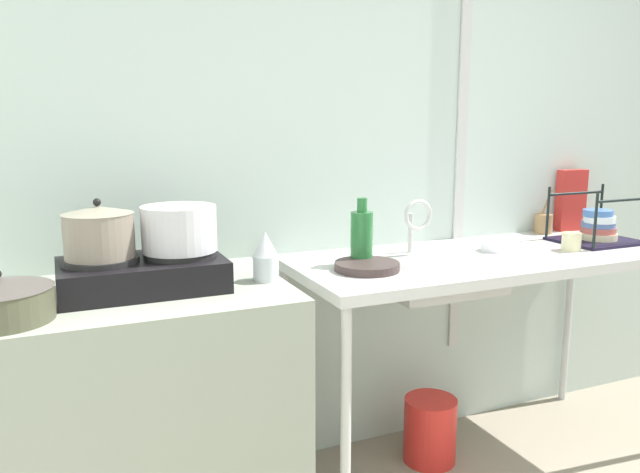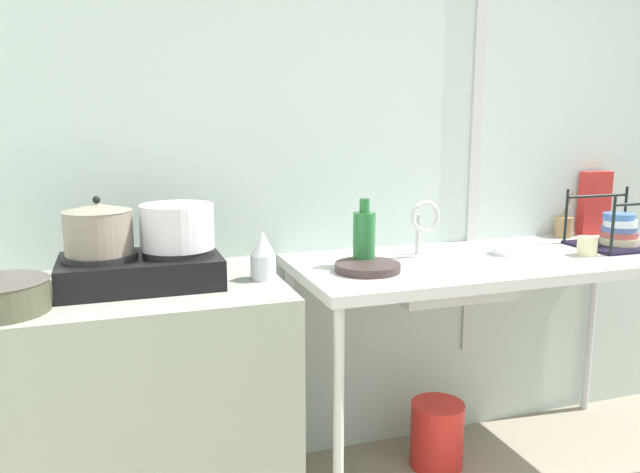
# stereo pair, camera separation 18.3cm
# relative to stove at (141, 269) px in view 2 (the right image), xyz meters

# --- Properties ---
(wall_back) EXTENTS (4.92, 0.10, 2.59)m
(wall_back) POSITION_rel_stove_xyz_m (1.40, 0.38, 0.34)
(wall_back) COLOR #B7C7BF
(wall_back) RESTS_ON ground
(wall_metal_strip) EXTENTS (0.05, 0.01, 2.07)m
(wall_metal_strip) POSITION_rel_stove_xyz_m (1.45, 0.32, 0.46)
(wall_metal_strip) COLOR beige
(counter_concrete) EXTENTS (1.02, 0.66, 0.91)m
(counter_concrete) POSITION_rel_stove_xyz_m (-0.05, -0.00, -0.51)
(counter_concrete) COLOR gray
(counter_concrete) RESTS_ON ground
(counter_sink) EXTENTS (1.63, 0.66, 0.91)m
(counter_sink) POSITION_rel_stove_xyz_m (1.36, -0.00, -0.12)
(counter_sink) COLOR beige
(counter_sink) RESTS_ON ground
(stove) EXTENTS (0.51, 0.32, 0.12)m
(stove) POSITION_rel_stove_xyz_m (0.00, 0.00, 0.00)
(stove) COLOR black
(stove) RESTS_ON counter_concrete
(pot_on_left_burner) EXTENTS (0.21, 0.21, 0.18)m
(pot_on_left_burner) POSITION_rel_stove_xyz_m (-0.12, -0.00, 0.14)
(pot_on_left_burner) COLOR gray
(pot_on_left_burner) RESTS_ON stove
(pot_on_right_burner) EXTENTS (0.24, 0.24, 0.15)m
(pot_on_right_burner) POSITION_rel_stove_xyz_m (0.12, -0.00, 0.14)
(pot_on_right_burner) COLOR silver
(pot_on_right_burner) RESTS_ON stove
(percolator) EXTENTS (0.09, 0.09, 0.17)m
(percolator) POSITION_rel_stove_xyz_m (0.40, -0.04, 0.03)
(percolator) COLOR silver
(percolator) RESTS_ON counter_concrete
(sink_basin) EXTENTS (0.46, 0.30, 0.13)m
(sink_basin) POSITION_rel_stove_xyz_m (1.12, -0.03, -0.12)
(sink_basin) COLOR beige
(sink_basin) RESTS_ON counter_sink
(faucet) EXTENTS (0.13, 0.07, 0.23)m
(faucet) POSITION_rel_stove_xyz_m (1.09, 0.11, 0.09)
(faucet) COLOR beige
(faucet) RESTS_ON counter_sink
(frying_pan) EXTENTS (0.24, 0.24, 0.03)m
(frying_pan) POSITION_rel_stove_xyz_m (0.78, -0.05, -0.04)
(frying_pan) COLOR #392B2A
(frying_pan) RESTS_ON counter_sink
(dish_rack) EXTENTS (0.35, 0.29, 0.24)m
(dish_rack) POSITION_rel_stove_xyz_m (1.97, 0.00, 0.00)
(dish_rack) COLOR black
(dish_rack) RESTS_ON counter_sink
(cup_by_rack) EXTENTS (0.08, 0.08, 0.08)m
(cup_by_rack) POSITION_rel_stove_xyz_m (1.72, -0.09, -0.02)
(cup_by_rack) COLOR beige
(cup_by_rack) RESTS_ON counter_sink
(small_bowl_on_drainboard) EXTENTS (0.11, 0.11, 0.04)m
(small_bowl_on_drainboard) POSITION_rel_stove_xyz_m (1.42, 0.03, -0.04)
(small_bowl_on_drainboard) COLOR white
(small_bowl_on_drainboard) RESTS_ON counter_sink
(bottle_by_sink) EXTENTS (0.08, 0.08, 0.25)m
(bottle_by_sink) POSITION_rel_stove_xyz_m (0.80, 0.03, 0.05)
(bottle_by_sink) COLOR #266732
(bottle_by_sink) RESTS_ON counter_sink
(cereal_box) EXTENTS (0.15, 0.06, 0.30)m
(cereal_box) POSITION_rel_stove_xyz_m (2.09, 0.28, 0.09)
(cereal_box) COLOR red
(cereal_box) RESTS_ON counter_sink
(utensil_jar) EXTENTS (0.08, 0.08, 0.21)m
(utensil_jar) POSITION_rel_stove_xyz_m (1.91, 0.27, -0.01)
(utensil_jar) COLOR #9B744A
(utensil_jar) RESTS_ON counter_sink
(bucket_on_floor) EXTENTS (0.22, 0.22, 0.28)m
(bucket_on_floor) POSITION_rel_stove_xyz_m (1.16, 0.07, -0.82)
(bucket_on_floor) COLOR red
(bucket_on_floor) RESTS_ON ground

